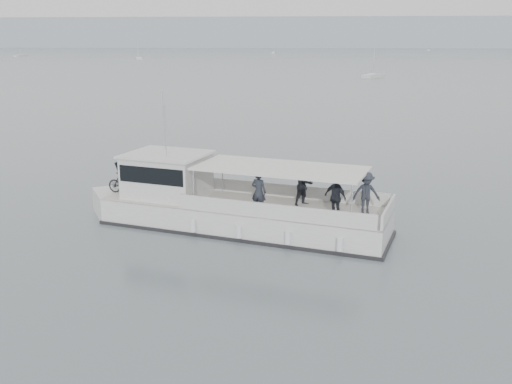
{
  "coord_description": "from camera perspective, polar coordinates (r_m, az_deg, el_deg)",
  "views": [
    {
      "loc": [
        -1.35,
        -24.44,
        7.64
      ],
      "look_at": [
        -3.23,
        -1.99,
        1.6
      ],
      "focal_mm": 40.0,
      "sensor_mm": 36.0,
      "label": 1
    }
  ],
  "objects": [
    {
      "name": "ground",
      "position": [
        25.65,
        7.58,
        -2.46
      ],
      "size": [
        1400.0,
        1400.0,
        0.0
      ],
      "primitive_type": "plane",
      "color": "#545F63",
      "rests_on": "ground"
    },
    {
      "name": "headland",
      "position": [
        584.48,
        5.09,
        15.57
      ],
      "size": [
        1400.0,
        90.0,
        28.0
      ],
      "primitive_type": "cube",
      "color": "#939EA8",
      "rests_on": "ground"
    },
    {
      "name": "tour_boat",
      "position": [
        24.01,
        -3.82,
        -1.25
      ],
      "size": [
        13.47,
        6.51,
        5.68
      ],
      "rotation": [
        0.0,
        0.0,
        -0.28
      ],
      "color": "silver",
      "rests_on": "ground"
    },
    {
      "name": "moored_fleet",
      "position": [
        231.8,
        -2.29,
        13.19
      ],
      "size": [
        432.41,
        351.67,
        10.88
      ],
      "color": "silver",
      "rests_on": "ground"
    }
  ]
}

